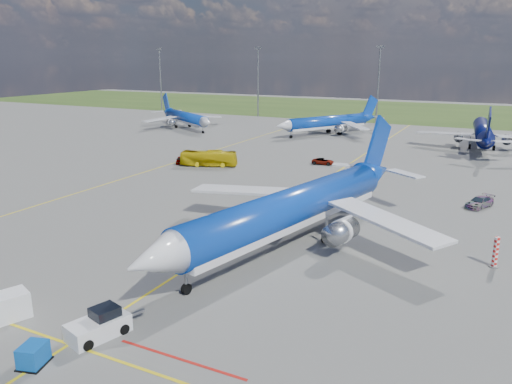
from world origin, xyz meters
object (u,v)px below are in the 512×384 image
at_px(apron_bus, 209,158).
at_px(bg_jet_nnw, 327,134).
at_px(warning_post, 496,252).
at_px(bg_jet_n, 481,148).
at_px(pushback_tug, 100,325).
at_px(service_car_a, 180,160).
at_px(uld_container, 33,355).
at_px(service_car_c, 480,202).
at_px(main_airliner, 290,245).
at_px(baggage_tug_c, 230,155).
at_px(service_car_b, 323,161).
at_px(bg_jet_nw, 186,128).

bearing_deg(apron_bus, bg_jet_nnw, -28.46).
height_order(warning_post, bg_jet_n, bg_jet_n).
height_order(pushback_tug, service_car_a, pushback_tug).
xyz_separation_m(uld_container, service_car_c, (23.73, 51.44, 0.01)).
height_order(main_airliner, baggage_tug_c, main_airliner).
xyz_separation_m(pushback_tug, service_car_a, (-29.80, 52.41, -0.19)).
height_order(bg_jet_n, service_car_b, bg_jet_n).
distance_m(service_car_b, service_car_c, 32.45).
xyz_separation_m(bg_jet_nw, uld_container, (54.88, -97.48, 0.71)).
distance_m(warning_post, bg_jet_n, 70.64).
bearing_deg(bg_jet_nw, service_car_c, -88.20).
bearing_deg(bg_jet_n, baggage_tug_c, 32.96).
bearing_deg(main_airliner, service_car_b, 117.44).
distance_m(bg_jet_nw, apron_bus, 51.58).
bearing_deg(pushback_tug, bg_jet_nnw, 116.18).
bearing_deg(pushback_tug, bg_jet_n, 94.89).
distance_m(bg_jet_nnw, apron_bus, 47.36).
distance_m(bg_jet_n, baggage_tug_c, 56.35).
bearing_deg(pushback_tug, main_airliner, 93.66).
bearing_deg(warning_post, service_car_c, 96.84).
xyz_separation_m(warning_post, service_car_b, (-30.26, 37.47, -0.92)).
bearing_deg(baggage_tug_c, main_airliner, -75.47).
relative_size(apron_bus, service_car_b, 2.47).
height_order(bg_jet_n, main_airliner, main_airliner).
distance_m(bg_jet_nnw, baggage_tug_c, 38.52).
bearing_deg(baggage_tug_c, warning_post, -58.60).
xyz_separation_m(warning_post, main_airliner, (-19.68, -3.36, -1.50)).
xyz_separation_m(warning_post, uld_container, (-26.21, -30.75, -0.79)).
distance_m(bg_jet_nnw, uld_container, 105.47).
distance_m(service_car_a, service_car_c, 52.50).
distance_m(apron_bus, service_car_a, 6.17).
bearing_deg(bg_jet_n, service_car_a, 36.62).
bearing_deg(service_car_a, pushback_tug, -91.29).
distance_m(main_airliner, service_car_a, 45.88).
distance_m(bg_jet_nw, uld_container, 111.87).
bearing_deg(bg_jet_n, service_car_b, 47.53).
bearing_deg(service_car_c, bg_jet_nw, 173.95).
bearing_deg(bg_jet_nnw, service_car_c, -23.00).
relative_size(uld_container, service_car_a, 0.48).
relative_size(warning_post, bg_jet_nnw, 0.09).
distance_m(warning_post, service_car_b, 48.17).
height_order(warning_post, bg_jet_nw, bg_jet_nw).
bearing_deg(service_car_a, bg_jet_nw, 92.22).
distance_m(uld_container, service_car_b, 68.34).
xyz_separation_m(bg_jet_nnw, baggage_tug_c, (-7.60, -37.77, 0.45)).
bearing_deg(baggage_tug_c, bg_jet_nw, 113.02).
xyz_separation_m(main_airliner, pushback_tug, (-5.21, -22.77, 0.82)).
relative_size(main_airliner, service_car_a, 12.08).
distance_m(main_airliner, pushback_tug, 23.38).
relative_size(bg_jet_nw, uld_container, 18.76).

